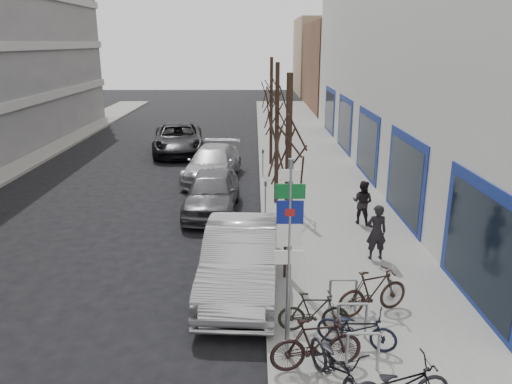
{
  "coord_description": "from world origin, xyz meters",
  "views": [
    {
      "loc": [
        1.74,
        -8.68,
        6.19
      ],
      "look_at": [
        1.79,
        5.25,
        2.0
      ],
      "focal_mm": 35.0,
      "sensor_mm": 36.0,
      "label": 1
    }
  ],
  "objects_px": {
    "meter_mid": "(266,195)",
    "meter_back": "(263,160)",
    "bike_mid_inner": "(314,312)",
    "lane_car": "(178,139)",
    "bike_near_left": "(336,362)",
    "bike_mid_curb": "(357,325)",
    "bike_rack": "(352,316)",
    "tree_mid": "(277,101)",
    "parked_car_back": "(213,164)",
    "parked_car_mid": "(212,192)",
    "tree_far": "(271,86)",
    "meter_front": "(270,258)",
    "bike_far_inner": "(373,291)",
    "pedestrian_near": "(376,232)",
    "bike_far_curb": "(399,381)",
    "parked_car_front": "(241,259)",
    "pedestrian_far": "(363,202)",
    "highway_sign_pole": "(289,249)",
    "bike_near_right": "(316,343)",
    "tree_near": "(289,131)"
  },
  "relations": [
    {
      "from": "meter_mid",
      "to": "meter_back",
      "type": "height_order",
      "value": "same"
    },
    {
      "from": "meter_back",
      "to": "bike_mid_inner",
      "type": "xyz_separation_m",
      "value": [
        0.88,
        -13.14,
        -0.29
      ]
    },
    {
      "from": "meter_mid",
      "to": "lane_car",
      "type": "relative_size",
      "value": 0.21
    },
    {
      "from": "bike_near_left",
      "to": "bike_mid_curb",
      "type": "height_order",
      "value": "bike_near_left"
    },
    {
      "from": "bike_rack",
      "to": "bike_mid_inner",
      "type": "distance_m",
      "value": 0.82
    },
    {
      "from": "tree_mid",
      "to": "parked_car_back",
      "type": "relative_size",
      "value": 1.05
    },
    {
      "from": "parked_car_mid",
      "to": "parked_car_back",
      "type": "xyz_separation_m",
      "value": [
        -0.35,
        4.71,
        -0.04
      ]
    },
    {
      "from": "lane_car",
      "to": "bike_rack",
      "type": "bearing_deg",
      "value": -79.06
    },
    {
      "from": "tree_far",
      "to": "meter_mid",
      "type": "height_order",
      "value": "tree_far"
    },
    {
      "from": "meter_front",
      "to": "bike_far_inner",
      "type": "distance_m",
      "value": 2.71
    },
    {
      "from": "parked_car_back",
      "to": "pedestrian_near",
      "type": "relative_size",
      "value": 3.2
    },
    {
      "from": "parked_car_back",
      "to": "bike_far_curb",
      "type": "bearing_deg",
      "value": -67.02
    },
    {
      "from": "bike_far_curb",
      "to": "parked_car_mid",
      "type": "distance_m",
      "value": 11.54
    },
    {
      "from": "bike_far_curb",
      "to": "meter_back",
      "type": "bearing_deg",
      "value": -0.36
    },
    {
      "from": "parked_car_mid",
      "to": "pedestrian_near",
      "type": "relative_size",
      "value": 2.86
    },
    {
      "from": "bike_near_left",
      "to": "parked_car_front",
      "type": "distance_m",
      "value": 4.53
    },
    {
      "from": "meter_mid",
      "to": "bike_far_curb",
      "type": "distance_m",
      "value": 10.25
    },
    {
      "from": "tree_mid",
      "to": "bike_far_inner",
      "type": "bearing_deg",
      "value": -77.49
    },
    {
      "from": "meter_back",
      "to": "parked_car_back",
      "type": "bearing_deg",
      "value": -179.21
    },
    {
      "from": "bike_near_left",
      "to": "bike_mid_curb",
      "type": "xyz_separation_m",
      "value": [
        0.65,
        1.35,
        -0.08
      ]
    },
    {
      "from": "tree_far",
      "to": "bike_rack",
      "type": "bearing_deg",
      "value": -85.68
    },
    {
      "from": "meter_back",
      "to": "lane_car",
      "type": "bearing_deg",
      "value": 129.59
    },
    {
      "from": "pedestrian_far",
      "to": "highway_sign_pole",
      "type": "bearing_deg",
      "value": 101.75
    },
    {
      "from": "bike_far_inner",
      "to": "bike_near_left",
      "type": "bearing_deg",
      "value": 133.21
    },
    {
      "from": "meter_back",
      "to": "parked_car_front",
      "type": "height_order",
      "value": "parked_car_front"
    },
    {
      "from": "bike_far_curb",
      "to": "parked_car_back",
      "type": "bearing_deg",
      "value": 7.97
    },
    {
      "from": "tree_far",
      "to": "meter_mid",
      "type": "distance_m",
      "value": 8.62
    },
    {
      "from": "meter_front",
      "to": "lane_car",
      "type": "xyz_separation_m",
      "value": [
        -4.79,
        16.79,
        -0.08
      ]
    },
    {
      "from": "highway_sign_pole",
      "to": "bike_near_left",
      "type": "xyz_separation_m",
      "value": [
        0.79,
        -1.06,
        -1.72
      ]
    },
    {
      "from": "bike_near_left",
      "to": "pedestrian_near",
      "type": "bearing_deg",
      "value": 50.52
    },
    {
      "from": "highway_sign_pole",
      "to": "meter_back",
      "type": "height_order",
      "value": "highway_sign_pole"
    },
    {
      "from": "bike_near_left",
      "to": "pedestrian_near",
      "type": "xyz_separation_m",
      "value": [
        2.05,
        5.72,
        0.24
      ]
    },
    {
      "from": "bike_near_right",
      "to": "parked_car_mid",
      "type": "xyz_separation_m",
      "value": [
        -2.77,
        9.7,
        0.1
      ]
    },
    {
      "from": "bike_near_left",
      "to": "pedestrian_far",
      "type": "bearing_deg",
      "value": 55.59
    },
    {
      "from": "bike_rack",
      "to": "pedestrian_far",
      "type": "bearing_deg",
      "value": 76.61
    },
    {
      "from": "bike_rack",
      "to": "parked_car_mid",
      "type": "relative_size",
      "value": 0.48
    },
    {
      "from": "tree_mid",
      "to": "bike_mid_inner",
      "type": "height_order",
      "value": "tree_mid"
    },
    {
      "from": "highway_sign_pole",
      "to": "bike_rack",
      "type": "height_order",
      "value": "highway_sign_pole"
    },
    {
      "from": "meter_back",
      "to": "bike_near_left",
      "type": "xyz_separation_m",
      "value": [
        1.04,
        -15.07,
        -0.18
      ]
    },
    {
      "from": "meter_mid",
      "to": "bike_near_left",
      "type": "relative_size",
      "value": 0.66
    },
    {
      "from": "highway_sign_pole",
      "to": "meter_mid",
      "type": "relative_size",
      "value": 3.31
    },
    {
      "from": "meter_mid",
      "to": "bike_mid_inner",
      "type": "height_order",
      "value": "meter_mid"
    },
    {
      "from": "meter_mid",
      "to": "bike_far_inner",
      "type": "xyz_separation_m",
      "value": [
        2.31,
        -6.9,
        -0.2
      ]
    },
    {
      "from": "parked_car_back",
      "to": "highway_sign_pole",
      "type": "bearing_deg",
      "value": -72.32
    },
    {
      "from": "bike_near_right",
      "to": "parked_car_back",
      "type": "relative_size",
      "value": 0.35
    },
    {
      "from": "bike_mid_inner",
      "to": "bike_far_curb",
      "type": "xyz_separation_m",
      "value": [
        1.17,
        -2.4,
        0.08
      ]
    },
    {
      "from": "meter_front",
      "to": "parked_car_mid",
      "type": "bearing_deg",
      "value": 107.68
    },
    {
      "from": "parked_car_mid",
      "to": "parked_car_back",
      "type": "relative_size",
      "value": 0.89
    },
    {
      "from": "bike_mid_curb",
      "to": "parked_car_back",
      "type": "bearing_deg",
      "value": 35.9
    },
    {
      "from": "tree_near",
      "to": "bike_far_curb",
      "type": "distance_m",
      "value": 6.29
    }
  ]
}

